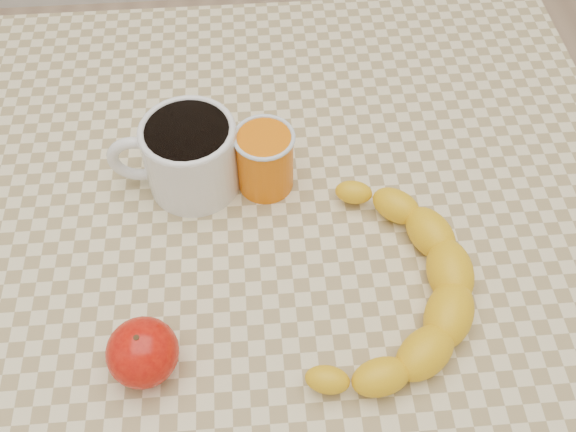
{
  "coord_description": "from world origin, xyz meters",
  "views": [
    {
      "loc": [
        -0.03,
        -0.4,
        1.32
      ],
      "look_at": [
        0.0,
        0.0,
        0.77
      ],
      "focal_mm": 40.0,
      "sensor_mm": 36.0,
      "label": 1
    }
  ],
  "objects": [
    {
      "name": "banana",
      "position": [
        0.09,
        -0.1,
        0.77
      ],
      "size": [
        0.42,
        0.44,
        0.05
      ],
      "primitive_type": null,
      "rotation": [
        0.0,
        0.0,
        -0.42
      ],
      "color": "yellow",
      "rests_on": "table"
    },
    {
      "name": "orange_juice_glass",
      "position": [
        -0.02,
        0.06,
        0.79
      ],
      "size": [
        0.07,
        0.07,
        0.08
      ],
      "color": "orange",
      "rests_on": "table"
    },
    {
      "name": "table",
      "position": [
        0.0,
        0.0,
        0.66
      ],
      "size": [
        0.8,
        0.8,
        0.75
      ],
      "color": "beige",
      "rests_on": "ground"
    },
    {
      "name": "apple",
      "position": [
        -0.14,
        -0.15,
        0.78
      ],
      "size": [
        0.09,
        0.09,
        0.06
      ],
      "color": "#9B0805",
      "rests_on": "table"
    },
    {
      "name": "coffee_mug",
      "position": [
        -0.1,
        0.07,
        0.8
      ],
      "size": [
        0.14,
        0.11,
        0.09
      ],
      "color": "white",
      "rests_on": "table"
    }
  ]
}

